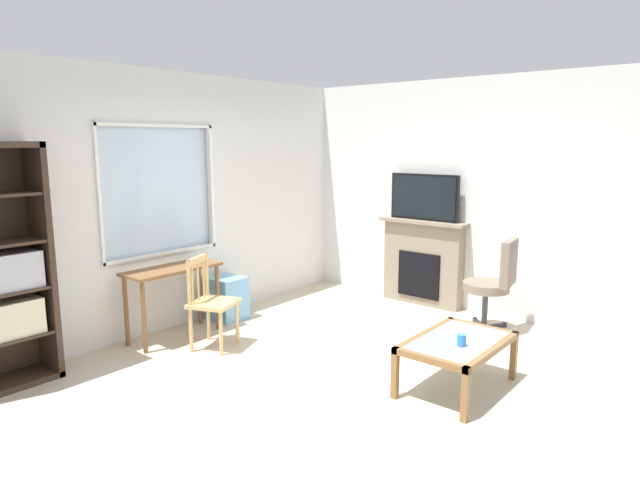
{
  "coord_description": "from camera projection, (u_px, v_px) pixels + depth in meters",
  "views": [
    {
      "loc": [
        -3.53,
        -2.73,
        1.99
      ],
      "look_at": [
        0.35,
        0.47,
        1.09
      ],
      "focal_mm": 30.86,
      "sensor_mm": 36.0,
      "label": 1
    }
  ],
  "objects": [
    {
      "name": "wall_back_with_window",
      "position": [
        176.0,
        203.0,
        5.92
      ],
      "size": [
        4.95,
        0.15,
        2.71
      ],
      "color": "silver",
      "rests_on": "ground"
    },
    {
      "name": "tv",
      "position": [
        424.0,
        197.0,
        6.62
      ],
      "size": [
        0.06,
        0.89,
        0.56
      ],
      "color": "black",
      "rests_on": "fireplace"
    },
    {
      "name": "office_chair",
      "position": [
        495.0,
        281.0,
        5.75
      ],
      "size": [
        0.57,
        0.58,
        1.0
      ],
      "color": "#7A6B5B",
      "rests_on": "ground"
    },
    {
      "name": "coffee_table",
      "position": [
        457.0,
        346.0,
        4.43
      ],
      "size": [
        0.99,
        0.64,
        0.42
      ],
      "color": "#8C9E99",
      "rests_on": "ground"
    },
    {
      "name": "ground",
      "position": [
        337.0,
        376.0,
        4.75
      ],
      "size": [
        5.95,
        5.44,
        0.02
      ],
      "primitive_type": "cube",
      "color": "beige"
    },
    {
      "name": "wall_right",
      "position": [
        470.0,
        197.0,
        6.43
      ],
      "size": [
        0.12,
        4.64,
        2.71
      ],
      "primitive_type": "cube",
      "color": "silver",
      "rests_on": "ground"
    },
    {
      "name": "plastic_drawer_unit",
      "position": [
        226.0,
        298.0,
        6.23
      ],
      "size": [
        0.35,
        0.4,
        0.48
      ],
      "primitive_type": "cube",
      "color": "#72ADDB",
      "rests_on": "ground"
    },
    {
      "name": "sippy_cup",
      "position": [
        462.0,
        340.0,
        4.28
      ],
      "size": [
        0.07,
        0.07,
        0.09
      ],
      "primitive_type": "cylinder",
      "color": "#337FD6",
      "rests_on": "coffee_table"
    },
    {
      "name": "fireplace",
      "position": [
        423.0,
        262.0,
        6.77
      ],
      "size": [
        0.26,
        1.12,
        1.05
      ],
      "color": "gray",
      "rests_on": "ground"
    },
    {
      "name": "desk_under_window",
      "position": [
        173.0,
        280.0,
        5.57
      ],
      "size": [
        0.99,
        0.41,
        0.74
      ],
      "color": "brown",
      "rests_on": "ground"
    },
    {
      "name": "wooden_chair",
      "position": [
        210.0,
        301.0,
        5.32
      ],
      "size": [
        0.54,
        0.53,
        0.9
      ],
      "color": "tan",
      "rests_on": "ground"
    }
  ]
}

